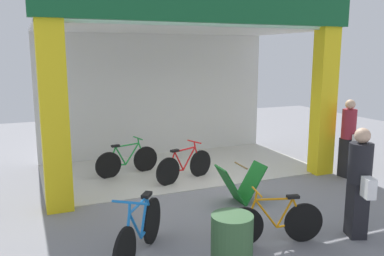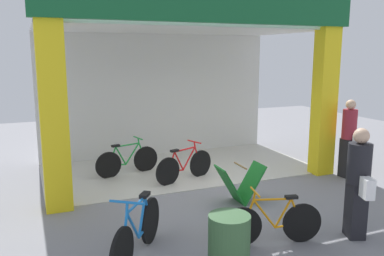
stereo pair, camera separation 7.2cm
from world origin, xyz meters
TOP-DOWN VIEW (x-y plane):
  - ground_plane at (0.00, 0.00)m, footprint 20.68×20.68m
  - shop_facade at (0.00, 1.70)m, footprint 6.54×3.56m
  - bicycle_inside_0 at (-1.29, 1.59)m, footprint 1.53×0.46m
  - bicycle_inside_1 at (-0.24, 0.67)m, footprint 1.49×0.58m
  - bicycle_parked_0 at (-0.14, -2.62)m, footprint 1.48×0.47m
  - bicycle_parked_1 at (-2.09, -2.29)m, footprint 1.06×1.42m
  - sandwich_board_sign at (0.25, -0.94)m, footprint 0.90×0.51m
  - pedestrian_0 at (3.28, -0.49)m, footprint 0.34×0.61m
  - pedestrian_1 at (1.16, -2.91)m, footprint 0.45×0.65m
  - trash_bin at (-1.19, -3.24)m, footprint 0.52×0.52m

SIDE VIEW (x-z plane):
  - ground_plane at x=0.00m, z-range 0.00..0.00m
  - bicycle_parked_0 at x=-0.14m, z-range -0.08..0.75m
  - bicycle_inside_0 at x=-1.29m, z-range -0.09..0.77m
  - bicycle_inside_1 at x=-0.24m, z-range -0.09..0.77m
  - sandwich_board_sign at x=0.25m, z-range -0.01..0.74m
  - bicycle_parked_1 at x=-2.09m, z-range -0.10..0.86m
  - trash_bin at x=-1.19m, z-range 0.00..0.85m
  - pedestrian_1 at x=1.16m, z-range 0.03..1.74m
  - pedestrian_0 at x=3.28m, z-range 0.03..1.80m
  - shop_facade at x=0.00m, z-range 0.15..4.30m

